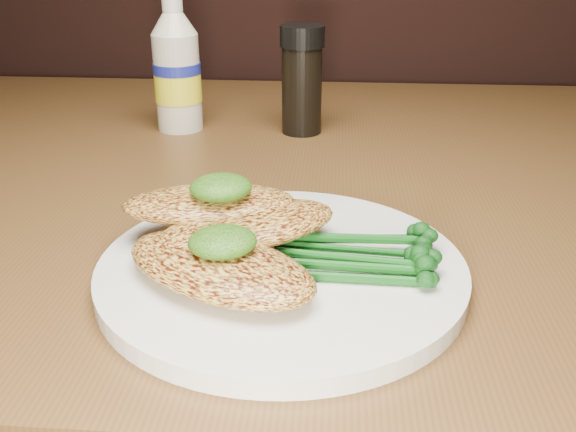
{
  "coord_description": "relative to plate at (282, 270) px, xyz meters",
  "views": [
    {
      "loc": [
        0.04,
        0.41,
        0.99
      ],
      "look_at": [
        0.01,
        0.84,
        0.79
      ],
      "focal_mm": 39.84,
      "sensor_mm": 36.0,
      "label": 1
    }
  ],
  "objects": [
    {
      "name": "broccolini_bundle",
      "position": [
        0.05,
        0.0,
        0.02
      ],
      "size": [
        0.13,
        0.11,
        0.02
      ],
      "primitive_type": null,
      "rotation": [
        0.0,
        0.0,
        0.09
      ],
      "color": "#114F15",
      "rests_on": "plate"
    },
    {
      "name": "pepper_grinder",
      "position": [
        -0.01,
        0.36,
        0.06
      ],
      "size": [
        0.06,
        0.06,
        0.13
      ],
      "primitive_type": null,
      "rotation": [
        0.0,
        0.0,
        0.22
      ],
      "color": "black",
      "rests_on": "dining_table"
    },
    {
      "name": "chicken_mid",
      "position": [
        -0.03,
        0.02,
        0.03
      ],
      "size": [
        0.15,
        0.13,
        0.02
      ],
      "primitive_type": "ellipsoid",
      "rotation": [
        0.0,
        0.0,
        0.55
      ],
      "color": "gold",
      "rests_on": "plate"
    },
    {
      "name": "pesto_front",
      "position": [
        -0.04,
        -0.03,
        0.04
      ],
      "size": [
        0.06,
        0.05,
        0.02
      ],
      "primitive_type": "ellipsoid",
      "rotation": [
        0.0,
        0.0,
        0.32
      ],
      "color": "#0D3708",
      "rests_on": "chicken_front"
    },
    {
      "name": "pesto_back",
      "position": [
        -0.05,
        0.03,
        0.05
      ],
      "size": [
        0.06,
        0.05,
        0.02
      ],
      "primitive_type": "ellipsoid",
      "rotation": [
        0.0,
        0.0,
        0.26
      ],
      "color": "#0D3708",
      "rests_on": "chicken_back"
    },
    {
      "name": "plate",
      "position": [
        0.0,
        0.0,
        0.0
      ],
      "size": [
        0.27,
        0.27,
        0.01
      ],
      "primitive_type": "cylinder",
      "color": "white",
      "rests_on": "dining_table"
    },
    {
      "name": "chicken_back",
      "position": [
        -0.06,
        0.04,
        0.03
      ],
      "size": [
        0.14,
        0.09,
        0.02
      ],
      "primitive_type": "ellipsoid",
      "rotation": [
        0.0,
        0.0,
        0.18
      ],
      "color": "gold",
      "rests_on": "plate"
    },
    {
      "name": "chicken_front",
      "position": [
        -0.04,
        -0.03,
        0.02
      ],
      "size": [
        0.17,
        0.14,
        0.02
      ],
      "primitive_type": "ellipsoid",
      "rotation": [
        0.0,
        0.0,
        -0.53
      ],
      "color": "gold",
      "rests_on": "plate"
    },
    {
      "name": "mayo_bottle",
      "position": [
        -0.16,
        0.36,
        0.07
      ],
      "size": [
        0.07,
        0.07,
        0.16
      ],
      "primitive_type": null,
      "rotation": [
        0.0,
        0.0,
        0.14
      ],
      "color": "beige",
      "rests_on": "dining_table"
    }
  ]
}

